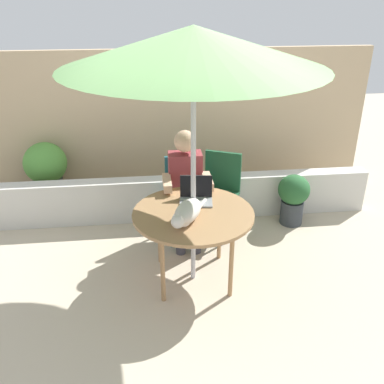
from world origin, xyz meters
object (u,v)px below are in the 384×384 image
(chair_occupied, at_px, (185,191))
(laptop, at_px, (196,194))
(patio_umbrella, at_px, (194,47))
(potted_plant_near_fence, at_px, (46,170))
(potted_plant_by_chair, at_px, (293,196))
(person_seated, at_px, (186,183))
(cat, at_px, (187,213))
(chair_empty, at_px, (220,186))
(patio_table, at_px, (193,217))

(chair_occupied, xyz_separation_m, laptop, (0.05, -0.57, 0.25))
(patio_umbrella, xyz_separation_m, potted_plant_near_fence, (-1.61, 1.69, -1.64))
(potted_plant_by_chair, bearing_deg, laptop, -150.78)
(chair_occupied, bearing_deg, potted_plant_by_chair, 4.66)
(patio_umbrella, height_order, laptop, patio_umbrella)
(patio_umbrella, bearing_deg, chair_occupied, 90.00)
(chair_occupied, height_order, potted_plant_near_fence, chair_occupied)
(person_seated, distance_m, potted_plant_near_fence, 1.93)
(patio_umbrella, distance_m, person_seated, 1.55)
(patio_umbrella, xyz_separation_m, person_seated, (-0.00, 0.65, -1.41))
(laptop, xyz_separation_m, potted_plant_by_chair, (1.20, 0.67, -0.43))
(patio_umbrella, bearing_deg, laptop, 77.30)
(chair_occupied, bearing_deg, cat, -94.31)
(chair_occupied, distance_m, laptop, 0.62)
(laptop, distance_m, potted_plant_by_chair, 1.44)
(chair_occupied, bearing_deg, chair_empty, 11.03)
(patio_umbrella, bearing_deg, potted_plant_near_fence, 133.61)
(person_seated, height_order, potted_plant_near_fence, person_seated)
(potted_plant_by_chair, bearing_deg, patio_table, -144.01)
(laptop, bearing_deg, person_seated, 97.47)
(person_seated, xyz_separation_m, laptop, (0.05, -0.41, 0.08))
(patio_umbrella, relative_size, person_seated, 1.84)
(chair_empty, distance_m, cat, 1.18)
(person_seated, xyz_separation_m, potted_plant_by_chair, (1.25, 0.26, -0.35))
(patio_table, xyz_separation_m, laptop, (0.05, 0.24, 0.12))
(potted_plant_near_fence, bearing_deg, potted_plant_by_chair, -15.22)
(chair_empty, distance_m, person_seated, 0.50)
(patio_umbrella, height_order, person_seated, patio_umbrella)
(patio_umbrella, xyz_separation_m, chair_occupied, (0.00, 0.81, -1.58))
(patio_table, height_order, potted_plant_near_fence, potted_plant_near_fence)
(person_seated, bearing_deg, patio_table, -90.00)
(chair_empty, height_order, potted_plant_near_fence, chair_empty)
(laptop, xyz_separation_m, potted_plant_near_fence, (-1.67, 1.45, -0.30))
(chair_occupied, height_order, laptop, laptop)
(cat, distance_m, potted_plant_by_chair, 1.76)
(laptop, distance_m, cat, 0.42)
(potted_plant_near_fence, bearing_deg, cat, -50.23)
(laptop, xyz_separation_m, cat, (-0.13, -0.40, 0.02))
(person_seated, bearing_deg, chair_empty, 30.38)
(chair_empty, bearing_deg, laptop, -118.31)
(potted_plant_near_fence, bearing_deg, chair_occupied, -28.70)
(patio_table, height_order, laptop, laptop)
(person_seated, relative_size, laptop, 3.75)
(patio_umbrella, distance_m, chair_empty, 1.86)
(potted_plant_by_chair, bearing_deg, person_seated, -168.30)
(chair_empty, height_order, potted_plant_by_chair, chair_empty)
(patio_table, height_order, chair_empty, chair_empty)
(chair_empty, distance_m, potted_plant_near_fence, 2.17)
(patio_table, distance_m, laptop, 0.27)
(patio_umbrella, relative_size, chair_empty, 2.54)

